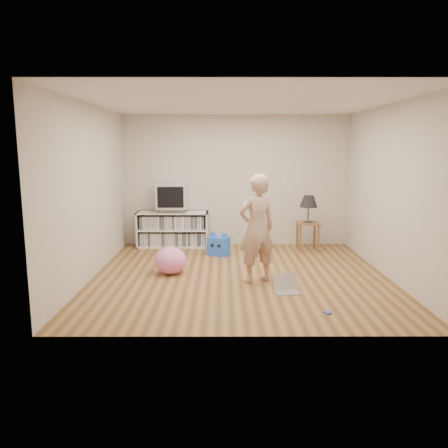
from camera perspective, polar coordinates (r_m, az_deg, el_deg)
ground at (r=6.82m, az=2.08°, el=-6.67°), size 4.50×4.50×0.00m
walls at (r=6.57m, az=2.15°, el=4.26°), size 4.52×4.52×2.60m
ceiling at (r=6.58m, az=2.23°, el=15.61°), size 4.50×4.50×0.01m
media_unit at (r=8.78m, az=-6.70°, el=-0.66°), size 1.40×0.45×0.70m
dvd_deck at (r=8.70m, az=-6.76°, el=1.81°), size 0.45×0.35×0.07m
crt_tv at (r=8.66m, az=-6.80°, el=3.68°), size 0.60×0.53×0.50m
side_table at (r=8.48m, az=10.87°, el=-0.68°), size 0.42×0.42×0.55m
table_lamp at (r=8.40m, az=10.99°, el=2.84°), size 0.34×0.34×0.52m
person at (r=6.32m, az=4.31°, el=-0.63°), size 0.68×0.58×1.59m
laptop at (r=6.10m, az=8.15°, el=-8.16°), size 0.36×0.30×0.23m
playing_cards at (r=5.44m, az=13.36°, el=-11.20°), size 0.10×0.11×0.02m
plush_blue at (r=8.04m, az=-0.69°, el=-2.81°), size 0.44×0.40×0.42m
plush_pink at (r=6.89m, az=-6.97°, el=-4.78°), size 0.62×0.62×0.42m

